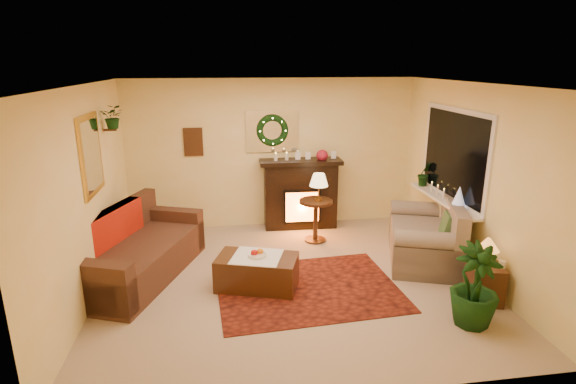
{
  "coord_description": "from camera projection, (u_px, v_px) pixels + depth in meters",
  "views": [
    {
      "loc": [
        -0.85,
        -5.46,
        2.86
      ],
      "look_at": [
        0.0,
        0.35,
        1.15
      ],
      "focal_mm": 28.0,
      "sensor_mm": 36.0,
      "label": 1
    }
  ],
  "objects": [
    {
      "name": "floor",
      "position": [
        292.0,
        280.0,
        6.11
      ],
      "size": [
        5.0,
        5.0,
        0.0
      ],
      "primitive_type": "plane",
      "color": "beige",
      "rests_on": "ground"
    },
    {
      "name": "ceiling",
      "position": [
        292.0,
        84.0,
        5.38
      ],
      "size": [
        5.0,
        5.0,
        0.0
      ],
      "primitive_type": "plane",
      "color": "white",
      "rests_on": "ground"
    },
    {
      "name": "wall_back",
      "position": [
        272.0,
        154.0,
        7.88
      ],
      "size": [
        5.0,
        5.0,
        0.0
      ],
      "primitive_type": "plane",
      "color": "#EFD88C",
      "rests_on": "ground"
    },
    {
      "name": "wall_front",
      "position": [
        335.0,
        264.0,
        3.61
      ],
      "size": [
        5.0,
        5.0,
        0.0
      ],
      "primitive_type": "plane",
      "color": "#EFD88C",
      "rests_on": "ground"
    },
    {
      "name": "wall_left",
      "position": [
        87.0,
        197.0,
        5.4
      ],
      "size": [
        4.5,
        4.5,
        0.0
      ],
      "primitive_type": "plane",
      "color": "#EFD88C",
      "rests_on": "ground"
    },
    {
      "name": "wall_right",
      "position": [
        474.0,
        181.0,
        6.09
      ],
      "size": [
        4.5,
        4.5,
        0.0
      ],
      "primitive_type": "plane",
      "color": "#EFD88C",
      "rests_on": "ground"
    },
    {
      "name": "area_rug",
      "position": [
        308.0,
        288.0,
        5.88
      ],
      "size": [
        2.44,
        1.9,
        0.01
      ],
      "primitive_type": "cube",
      "rotation": [
        0.0,
        0.0,
        0.07
      ],
      "color": "maroon",
      "rests_on": "floor"
    },
    {
      "name": "sofa",
      "position": [
        139.0,
        248.0,
        6.1
      ],
      "size": [
        1.68,
        2.39,
        0.94
      ],
      "primitive_type": "cube",
      "rotation": [
        0.0,
        0.0,
        -0.36
      ],
      "color": "#3D2719",
      "rests_on": "floor"
    },
    {
      "name": "red_throw",
      "position": [
        137.0,
        243.0,
        6.19
      ],
      "size": [
        0.79,
        1.28,
        0.02
      ],
      "primitive_type": "cube",
      "color": "red",
      "rests_on": "sofa"
    },
    {
      "name": "fireplace",
      "position": [
        300.0,
        197.0,
        7.96
      ],
      "size": [
        1.28,
        0.44,
        1.16
      ],
      "primitive_type": "cube",
      "rotation": [
        0.0,
        0.0,
        -0.03
      ],
      "color": "#351F15",
      "rests_on": "floor"
    },
    {
      "name": "poinsettia",
      "position": [
        322.0,
        155.0,
        7.75
      ],
      "size": [
        0.2,
        0.2,
        0.2
      ],
      "primitive_type": "sphere",
      "color": "#A2192F",
      "rests_on": "fireplace"
    },
    {
      "name": "mantel_candle_a",
      "position": [
        276.0,
        159.0,
        7.67
      ],
      "size": [
        0.06,
        0.06,
        0.19
      ],
      "primitive_type": "cylinder",
      "color": "white",
      "rests_on": "fireplace"
    },
    {
      "name": "mantel_candle_b",
      "position": [
        287.0,
        158.0,
        7.72
      ],
      "size": [
        0.06,
        0.06,
        0.19
      ],
      "primitive_type": "cylinder",
      "color": "white",
      "rests_on": "fireplace"
    },
    {
      "name": "mantel_mirror",
      "position": [
        272.0,
        131.0,
        7.75
      ],
      "size": [
        0.92,
        0.02,
        0.72
      ],
      "primitive_type": "cube",
      "color": "white",
      "rests_on": "wall_back"
    },
    {
      "name": "wreath",
      "position": [
        272.0,
        131.0,
        7.71
      ],
      "size": [
        0.55,
        0.11,
        0.55
      ],
      "primitive_type": "torus",
      "rotation": [
        1.57,
        0.0,
        0.0
      ],
      "color": "#194719",
      "rests_on": "wall_back"
    },
    {
      "name": "wall_art",
      "position": [
        193.0,
        142.0,
        7.61
      ],
      "size": [
        0.32,
        0.03,
        0.48
      ],
      "primitive_type": "cube",
      "color": "#381E11",
      "rests_on": "wall_back"
    },
    {
      "name": "gold_mirror",
      "position": [
        91.0,
        155.0,
        5.56
      ],
      "size": [
        0.03,
        0.84,
        1.0
      ],
      "primitive_type": "cube",
      "color": "gold",
      "rests_on": "wall_left"
    },
    {
      "name": "hanging_plant",
      "position": [
        114.0,
        128.0,
        6.23
      ],
      "size": [
        0.33,
        0.28,
        0.36
      ],
      "primitive_type": "imported",
      "color": "#194719",
      "rests_on": "wall_left"
    },
    {
      "name": "loveseat",
      "position": [
        424.0,
        232.0,
        6.67
      ],
      "size": [
        1.42,
        1.84,
        0.94
      ],
      "primitive_type": "cube",
      "rotation": [
        0.0,
        0.0,
        -0.33
      ],
      "color": "tan",
      "rests_on": "floor"
    },
    {
      "name": "window_frame",
      "position": [
        454.0,
        155.0,
        6.55
      ],
      "size": [
        0.03,
        1.86,
        1.36
      ],
      "primitive_type": "cube",
      "color": "white",
      "rests_on": "wall_right"
    },
    {
      "name": "window_glass",
      "position": [
        453.0,
        155.0,
        6.54
      ],
      "size": [
        0.02,
        1.7,
        1.22
      ],
      "primitive_type": "cube",
      "color": "black",
      "rests_on": "wall_right"
    },
    {
      "name": "window_sill",
      "position": [
        443.0,
        200.0,
        6.72
      ],
      "size": [
        0.22,
        1.86,
        0.04
      ],
      "primitive_type": "cube",
      "color": "white",
      "rests_on": "wall_right"
    },
    {
      "name": "mini_tree",
      "position": [
        459.0,
        197.0,
        6.27
      ],
      "size": [
        0.21,
        0.21,
        0.31
      ],
      "primitive_type": "cone",
      "color": "silver",
      "rests_on": "window_sill"
    },
    {
      "name": "sill_plant",
      "position": [
        425.0,
        174.0,
        7.35
      ],
      "size": [
        0.29,
        0.23,
        0.53
      ],
      "primitive_type": "imported",
      "color": "#1F4C1B",
      "rests_on": "window_sill"
    },
    {
      "name": "side_table_round",
      "position": [
        315.0,
        222.0,
        7.37
      ],
      "size": [
        0.59,
        0.59,
        0.7
      ],
      "primitive_type": "cylinder",
      "rotation": [
        0.0,
        0.0,
        0.09
      ],
      "color": "#3F2115",
      "rests_on": "floor"
    },
    {
      "name": "lamp_cream",
      "position": [
        319.0,
        190.0,
        7.18
      ],
      "size": [
        0.3,
        0.3,
        0.46
      ],
      "primitive_type": "cone",
      "color": "#EBC984",
      "rests_on": "side_table_round"
    },
    {
      "name": "end_table_square",
      "position": [
        485.0,
        281.0,
        5.5
      ],
      "size": [
        0.47,
        0.47,
        0.48
      ],
      "primitive_type": "cube",
      "rotation": [
        0.0,
        0.0,
        -0.22
      ],
      "color": "#402812",
      "rests_on": "floor"
    },
    {
      "name": "lamp_tiffany",
      "position": [
        488.0,
        244.0,
        5.4
      ],
      "size": [
        0.27,
        0.27,
        0.4
      ],
      "primitive_type": "cone",
      "color": "#F6A43B",
      "rests_on": "end_table_square"
    },
    {
      "name": "coffee_table",
      "position": [
        257.0,
        273.0,
        5.86
      ],
      "size": [
        1.15,
        0.85,
        0.43
      ],
      "primitive_type": "cube",
      "rotation": [
        0.0,
        0.0,
        -0.31
      ],
      "color": "black",
      "rests_on": "floor"
    },
    {
      "name": "fruit_bowl",
      "position": [
        257.0,
        256.0,
        5.8
      ],
      "size": [
        0.24,
        0.24,
        0.05
      ],
      "primitive_type": "cylinder",
      "color": "beige",
      "rests_on": "coffee_table"
    },
    {
      "name": "floor_palm",
      "position": [
        475.0,
        288.0,
        4.97
      ],
      "size": [
        1.81,
        1.81,
        2.84
      ],
      "primitive_type": "imported",
      "rotation": [
        0.0,
        0.0,
        0.15
      ],
      "color": "#1D4D18",
      "rests_on": "floor"
    }
  ]
}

